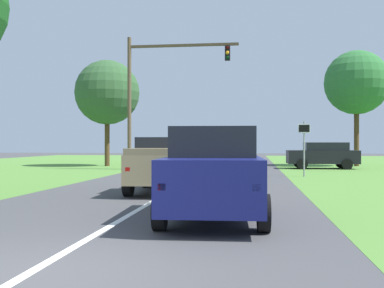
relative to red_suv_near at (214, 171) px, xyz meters
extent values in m
plane|color=#424244|center=(-2.00, 8.16, -1.05)|extent=(120.00, 120.00, 0.00)
cube|color=white|center=(-2.00, -2.84, -1.05)|extent=(0.16, 43.87, 0.01)
cube|color=navy|center=(0.00, -0.06, -0.18)|extent=(2.17, 4.99, 1.02)
cube|color=black|center=(-0.01, 0.19, 0.64)|extent=(1.85, 3.11, 0.63)
cube|color=red|center=(-0.69, -2.51, -0.13)|extent=(0.14, 0.07, 0.12)
cube|color=red|center=(0.91, -2.44, -0.13)|extent=(0.14, 0.07, 0.12)
cylinder|color=black|center=(-1.04, 1.42, -0.69)|extent=(0.27, 0.73, 0.72)
cylinder|color=black|center=(0.91, 1.50, -0.69)|extent=(0.27, 0.73, 0.72)
cylinder|color=black|center=(-0.91, -1.62, -0.69)|extent=(0.27, 0.73, 0.72)
cylinder|color=black|center=(1.05, -1.54, -0.69)|extent=(0.27, 0.73, 0.72)
cube|color=tan|center=(-2.05, 5.47, -0.19)|extent=(2.29, 4.95, 0.91)
cube|color=black|center=(-2.04, 5.22, 0.54)|extent=(1.92, 1.92, 0.55)
cube|color=#8F7D56|center=(-1.99, 3.96, 0.36)|extent=(2.06, 1.93, 0.20)
cube|color=red|center=(-2.81, 3.03, -0.15)|extent=(0.14, 0.07, 0.12)
cube|color=red|center=(-1.09, 3.10, -0.15)|extent=(0.14, 0.07, 0.12)
cylinder|color=black|center=(-3.16, 6.93, -0.65)|extent=(0.28, 0.81, 0.80)
cylinder|color=black|center=(-1.06, 7.02, -0.65)|extent=(0.28, 0.81, 0.80)
cylinder|color=black|center=(-3.04, 3.92, -0.65)|extent=(0.28, 0.81, 0.80)
cylinder|color=black|center=(-0.94, 4.00, -0.65)|extent=(0.28, 0.81, 0.80)
cylinder|color=brown|center=(-6.91, 18.38, 3.13)|extent=(0.24, 0.24, 8.36)
cube|color=#4C3D2B|center=(-3.47, 18.38, 6.71)|extent=(6.89, 0.16, 0.16)
cube|color=black|center=(-0.71, 18.38, 6.16)|extent=(0.32, 0.28, 0.90)
sphere|color=black|center=(-0.71, 18.23, 6.46)|extent=(0.22, 0.22, 0.22)
sphere|color=orange|center=(-0.71, 18.23, 6.16)|extent=(0.22, 0.22, 0.22)
sphere|color=black|center=(-0.71, 18.23, 5.86)|extent=(0.22, 0.22, 0.22)
cylinder|color=gray|center=(3.37, 13.40, 0.33)|extent=(0.08, 0.08, 2.76)
cube|color=white|center=(3.37, 13.37, 1.36)|extent=(0.60, 0.03, 0.44)
cube|color=black|center=(3.37, 13.36, 1.36)|extent=(0.52, 0.01, 0.36)
cylinder|color=#4C351E|center=(8.34, 24.96, 1.13)|extent=(0.36, 0.36, 4.36)
sphere|color=#2C6A32|center=(8.34, 24.96, 5.06)|extent=(4.66, 4.66, 4.66)
cube|color=black|center=(5.34, 21.09, -0.28)|extent=(4.54, 2.04, 0.87)
cube|color=black|center=(5.56, 21.10, 0.42)|extent=(2.74, 1.77, 0.51)
cube|color=red|center=(3.10, 21.83, -0.23)|extent=(0.06, 0.14, 0.12)
cube|color=red|center=(3.14, 20.24, -0.23)|extent=(0.06, 0.14, 0.12)
cylinder|color=black|center=(6.71, 22.09, -0.71)|extent=(0.69, 0.25, 0.68)
cylinder|color=black|center=(6.75, 20.16, -0.71)|extent=(0.69, 0.25, 0.68)
cylinder|color=black|center=(3.92, 22.02, -0.71)|extent=(0.69, 0.25, 0.68)
cylinder|color=black|center=(3.97, 20.09, -0.71)|extent=(0.69, 0.25, 0.68)
cylinder|color=#4C351E|center=(-9.75, 22.72, 0.76)|extent=(0.36, 0.36, 3.63)
sphere|color=#2F552D|center=(-9.75, 22.72, 4.35)|extent=(4.72, 4.72, 4.72)
camera|label=1|loc=(0.85, -10.35, 0.61)|focal=43.70mm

